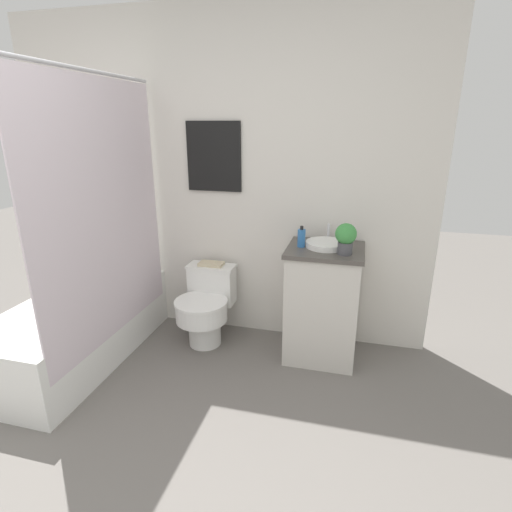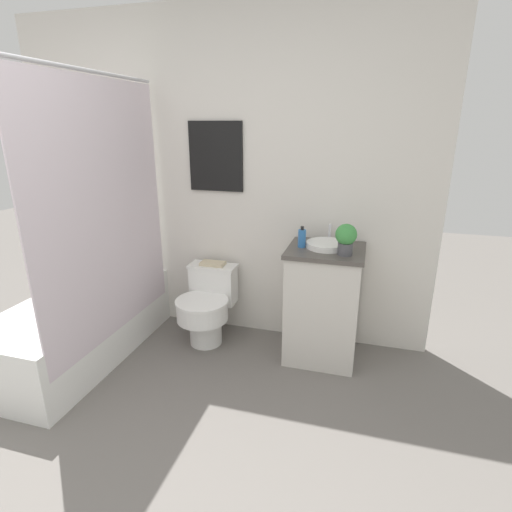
{
  "view_description": "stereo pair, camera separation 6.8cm",
  "coord_description": "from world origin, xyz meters",
  "px_view_note": "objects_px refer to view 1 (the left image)",
  "views": [
    {
      "loc": [
        1.1,
        -0.85,
        1.67
      ],
      "look_at": [
        0.45,
        1.66,
        0.81
      ],
      "focal_mm": 28.0,
      "sensor_mm": 36.0,
      "label": 1
    },
    {
      "loc": [
        1.16,
        -0.83,
        1.67
      ],
      "look_at": [
        0.45,
        1.66,
        0.81
      ],
      "focal_mm": 28.0,
      "sensor_mm": 36.0,
      "label": 2
    }
  ],
  "objects_px": {
    "sink": "(326,244)",
    "soap_bottle": "(301,238)",
    "potted_plant": "(346,237)",
    "book_on_tank": "(211,264)",
    "toilet": "(206,306)"
  },
  "relations": [
    {
      "from": "sink",
      "to": "book_on_tank",
      "type": "relative_size",
      "value": 1.65
    },
    {
      "from": "toilet",
      "to": "book_on_tank",
      "type": "xyz_separation_m",
      "value": [
        0.0,
        0.15,
        0.3
      ]
    },
    {
      "from": "potted_plant",
      "to": "book_on_tank",
      "type": "height_order",
      "value": "potted_plant"
    },
    {
      "from": "sink",
      "to": "soap_bottle",
      "type": "relative_size",
      "value": 2.14
    },
    {
      "from": "toilet",
      "to": "book_on_tank",
      "type": "distance_m",
      "value": 0.34
    },
    {
      "from": "sink",
      "to": "book_on_tank",
      "type": "xyz_separation_m",
      "value": [
        -0.91,
        0.1,
        -0.26
      ]
    },
    {
      "from": "sink",
      "to": "potted_plant",
      "type": "bearing_deg",
      "value": -44.63
    },
    {
      "from": "toilet",
      "to": "book_on_tank",
      "type": "relative_size",
      "value": 3.07
    },
    {
      "from": "potted_plant",
      "to": "book_on_tank",
      "type": "relative_size",
      "value": 1.08
    },
    {
      "from": "soap_bottle",
      "to": "potted_plant",
      "type": "bearing_deg",
      "value": -17.77
    },
    {
      "from": "sink",
      "to": "book_on_tank",
      "type": "distance_m",
      "value": 0.95
    },
    {
      "from": "toilet",
      "to": "sink",
      "type": "distance_m",
      "value": 1.07
    },
    {
      "from": "soap_bottle",
      "to": "sink",
      "type": "bearing_deg",
      "value": 11.48
    },
    {
      "from": "sink",
      "to": "soap_bottle",
      "type": "distance_m",
      "value": 0.18
    },
    {
      "from": "sink",
      "to": "soap_bottle",
      "type": "height_order",
      "value": "soap_bottle"
    }
  ]
}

